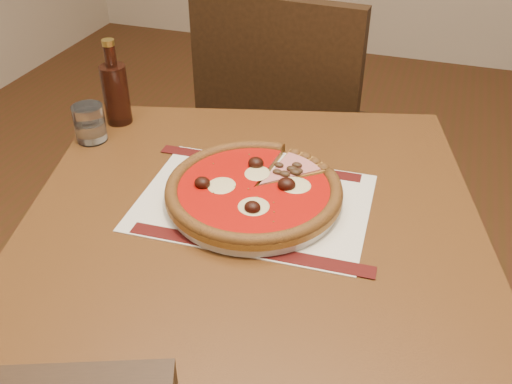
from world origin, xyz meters
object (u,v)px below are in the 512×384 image
bottle (115,91)px  water_glass (90,123)px  pizza (254,189)px  plate (254,198)px  table (253,255)px  chair_far (287,128)px

bottle → water_glass: bearing=-98.6°
water_glass → pizza: bearing=-15.0°
plate → bottle: (-0.39, 0.20, 0.06)m
table → pizza: 0.14m
plate → table: bearing=-76.3°
pizza → bottle: bottle is taller
table → pizza: (-0.01, 0.03, 0.13)m
table → bottle: 0.49m
chair_far → plate: size_ratio=3.14×
chair_far → pizza: chair_far is taller
pizza → bottle: 0.44m
plate → pizza: size_ratio=0.96×
table → bottle: bearing=150.0°
water_glass → bottle: (0.01, 0.09, 0.04)m
table → water_glass: (-0.41, 0.14, 0.14)m
table → chair_far: bearing=100.3°
table → pizza: pizza is taller
plate → bottle: size_ratio=1.60×
plate → water_glass: water_glass is taller
plate → water_glass: (-0.40, 0.11, 0.03)m
table → water_glass: size_ratio=12.35×
chair_far → water_glass: chair_far is taller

